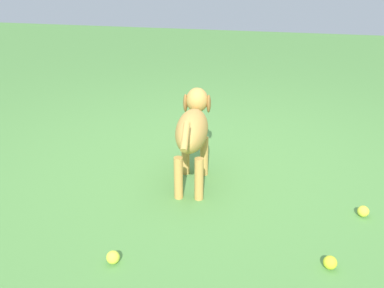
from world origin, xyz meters
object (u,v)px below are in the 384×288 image
at_px(dog, 193,129).
at_px(tennis_ball_2, 113,257).
at_px(tennis_ball_0, 363,211).
at_px(tennis_ball_1, 330,262).

relative_size(dog, tennis_ball_2, 12.90).
relative_size(dog, tennis_ball_0, 12.90).
bearing_deg(tennis_ball_1, dog, -129.06).
xyz_separation_m(tennis_ball_0, tennis_ball_1, (0.51, -0.21, 0.00)).
height_order(tennis_ball_0, tennis_ball_1, same).
xyz_separation_m(dog, tennis_ball_1, (0.68, 0.84, -0.35)).
height_order(dog, tennis_ball_2, dog).
relative_size(tennis_ball_0, tennis_ball_2, 1.00).
height_order(tennis_ball_0, tennis_ball_2, same).
distance_m(tennis_ball_1, tennis_ball_2, 1.04).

